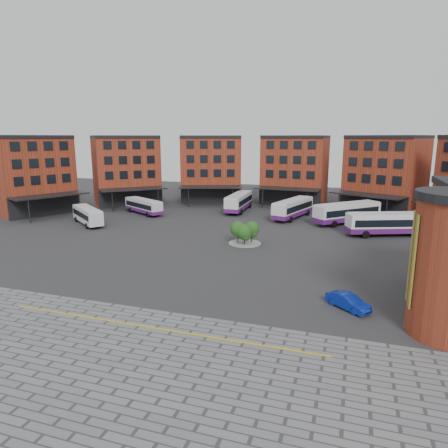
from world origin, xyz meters
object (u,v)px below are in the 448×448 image
(tree_island, at_px, (245,232))
(bus_c, at_px, (239,202))
(bus_b, at_px, (144,206))
(bus_d, at_px, (293,208))
(bus_e, at_px, (347,212))
(bus_f, at_px, (389,223))
(blue_car, at_px, (348,302))
(bus_a, at_px, (88,214))

(tree_island, relative_size, bus_c, 0.36)
(bus_b, distance_m, bus_d, 27.85)
(tree_island, bearing_deg, bus_d, 80.13)
(bus_e, height_order, bus_f, bus_e)
(bus_d, bearing_deg, bus_f, -14.13)
(blue_car, bearing_deg, bus_c, 66.73)
(bus_a, relative_size, bus_f, 0.75)
(bus_a, bearing_deg, bus_e, -33.36)
(bus_e, height_order, blue_car, bus_e)
(tree_island, distance_m, bus_d, 20.38)
(bus_f, distance_m, blue_car, 29.03)
(bus_b, bearing_deg, bus_d, -49.62)
(tree_island, xyz_separation_m, bus_c, (-7.64, 23.84, 0.06))
(bus_c, bearing_deg, bus_b, -154.03)
(bus_a, relative_size, bus_e, 0.85)
(bus_b, distance_m, bus_f, 42.94)
(bus_c, bearing_deg, tree_island, -73.99)
(bus_b, bearing_deg, bus_f, -64.98)
(bus_a, distance_m, bus_b, 11.88)
(bus_c, distance_m, bus_e, 21.23)
(bus_a, distance_m, bus_c, 28.45)
(bus_f, height_order, blue_car, bus_f)
(bus_c, height_order, blue_car, bus_c)
(tree_island, relative_size, bus_b, 0.45)
(blue_car, bearing_deg, bus_e, 40.80)
(tree_island, bearing_deg, bus_b, 147.46)
(bus_f, bearing_deg, tree_island, -80.61)
(blue_car, bearing_deg, bus_a, 102.11)
(bus_b, xyz_separation_m, bus_e, (36.76, 2.92, 0.37))
(bus_c, height_order, bus_d, bus_c)
(bus_f, bearing_deg, bus_e, -160.81)
(bus_a, height_order, blue_car, bus_a)
(bus_c, bearing_deg, blue_car, -64.30)
(tree_island, relative_size, blue_car, 1.11)
(bus_a, relative_size, bus_c, 0.76)
(blue_car, bearing_deg, bus_f, 29.27)
(bus_e, bearing_deg, tree_island, -80.08)
(bus_f, xyz_separation_m, blue_car, (-5.04, -28.56, -1.20))
(tree_island, relative_size, bus_d, 0.36)
(bus_f, bearing_deg, blue_car, -31.42)
(bus_c, xyz_separation_m, blue_car, (21.40, -41.19, -1.19))
(bus_b, bearing_deg, tree_island, -92.09)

